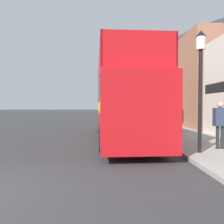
# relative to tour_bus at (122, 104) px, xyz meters

# --- Properties ---
(ground_plane) EXTENTS (144.00, 144.00, 0.00)m
(ground_plane) POSITION_rel_tour_bus_xyz_m (-3.50, 13.86, -1.89)
(ground_plane) COLOR #333335
(sidewalk) EXTENTS (3.49, 108.00, 0.14)m
(sidewalk) POSITION_rel_tour_bus_xyz_m (3.56, 10.86, -1.82)
(sidewalk) COLOR #999993
(sidewalk) RESTS_ON ground_plane
(brick_terrace_rear) EXTENTS (6.00, 17.49, 10.04)m
(brick_terrace_rear) POSITION_rel_tour_bus_xyz_m (8.30, 11.84, 3.13)
(brick_terrace_rear) COLOR #9E664C
(brick_terrace_rear) RESTS_ON ground_plane
(tour_bus) EXTENTS (2.88, 9.94, 4.18)m
(tour_bus) POSITION_rel_tour_bus_xyz_m (0.00, 0.00, 0.00)
(tour_bus) COLOR red
(tour_bus) RESTS_ON ground_plane
(parked_car_ahead_of_bus) EXTENTS (1.89, 4.31, 1.50)m
(parked_car_ahead_of_bus) POSITION_rel_tour_bus_xyz_m (0.73, 7.96, -1.19)
(parked_car_ahead_of_bus) COLOR silver
(parked_car_ahead_of_bus) RESTS_ON ground_plane
(pedestrian_second) EXTENTS (0.48, 0.26, 1.83)m
(pedestrian_second) POSITION_rel_tour_bus_xyz_m (3.55, -3.23, -0.65)
(pedestrian_second) COLOR #232328
(pedestrian_second) RESTS_ON sidewalk
(pedestrian_third) EXTENTS (0.45, 0.25, 1.70)m
(pedestrian_third) POSITION_rel_tour_bus_xyz_m (2.74, -0.77, -0.72)
(pedestrian_third) COLOR #232328
(pedestrian_third) RESTS_ON sidewalk
(lamp_post_nearest) EXTENTS (0.35, 0.35, 4.31)m
(lamp_post_nearest) POSITION_rel_tour_bus_xyz_m (2.47, -3.87, 1.25)
(lamp_post_nearest) COLOR black
(lamp_post_nearest) RESTS_ON sidewalk
(lamp_post_second) EXTENTS (0.35, 0.35, 5.21)m
(lamp_post_second) POSITION_rel_tour_bus_xyz_m (2.41, 4.38, 1.80)
(lamp_post_second) COLOR black
(lamp_post_second) RESTS_ON sidewalk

